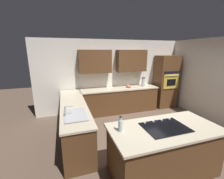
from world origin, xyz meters
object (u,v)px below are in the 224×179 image
at_px(blender, 143,83).
at_px(oil_bottle, 120,125).
at_px(mixing_bowl, 129,86).
at_px(cooktop, 165,127).
at_px(sink_unit, 75,115).
at_px(wall_oven, 166,82).

xyz_separation_m(blender, oil_bottle, (2.02, 2.84, -0.04)).
bearing_deg(mixing_bowl, oil_bottle, 63.45).
height_order(cooktop, oil_bottle, oil_bottle).
relative_size(sink_unit, blender, 2.05).
bearing_deg(oil_bottle, sink_unit, -53.28).
bearing_deg(wall_oven, oil_bottle, 43.17).
bearing_deg(wall_oven, blender, -0.36).
distance_m(cooktop, mixing_bowl, 3.02).
bearing_deg(wall_oven, cooktop, 52.94).
bearing_deg(cooktop, sink_unit, -34.72).
height_order(sink_unit, cooktop, sink_unit).
relative_size(wall_oven, oil_bottle, 7.46).
height_order(sink_unit, mixing_bowl, sink_unit).
bearing_deg(blender, sink_unit, 36.04).
relative_size(wall_oven, cooktop, 2.68).
xyz_separation_m(blender, mixing_bowl, (0.60, 0.00, -0.10)).
bearing_deg(oil_bottle, wall_oven, -136.83).
distance_m(sink_unit, oil_bottle, 1.11).
height_order(blender, oil_bottle, blender).
height_order(sink_unit, blender, blender).
xyz_separation_m(wall_oven, blender, (1.00, -0.01, 0.03)).
height_order(wall_oven, oil_bottle, wall_oven).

